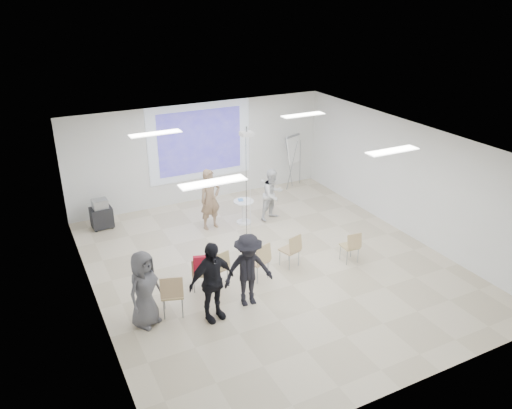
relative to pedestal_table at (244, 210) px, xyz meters
name	(u,v)px	position (x,y,z in m)	size (l,w,h in m)	color
floor	(271,266)	(-0.40, -2.35, -0.43)	(8.00, 9.00, 0.10)	beige
ceiling	(273,141)	(-0.40, -2.35, 2.67)	(8.00, 9.00, 0.10)	white
wall_back	(200,152)	(-0.40, 2.20, 1.12)	(8.00, 0.10, 3.00)	silver
wall_left	(88,246)	(-4.45, -2.35, 1.12)	(0.10, 9.00, 3.00)	silver
wall_right	(409,179)	(3.65, -2.35, 1.12)	(0.10, 9.00, 3.00)	silver
projection_halo	(200,142)	(-0.40, 2.13, 1.47)	(3.20, 0.01, 2.30)	silver
projection_image	(200,142)	(-0.40, 2.12, 1.47)	(2.60, 0.01, 1.90)	#3C34B2
pedestal_table	(244,210)	(0.00, 0.00, 0.00)	(0.69, 0.69, 0.69)	white
player_left	(210,195)	(-0.92, 0.15, 0.57)	(0.70, 0.47, 1.91)	#94755B
player_right	(273,192)	(0.85, -0.11, 0.43)	(0.79, 0.63, 1.64)	white
controller_left	(212,181)	(-0.74, 0.40, 0.87)	(0.04, 0.12, 0.04)	silver
controller_right	(263,181)	(0.67, 0.14, 0.72)	(0.04, 0.11, 0.04)	white
chair_far_left	(172,292)	(-3.11, -3.24, 0.18)	(0.57, 0.59, 0.95)	tan
chair_left_mid	(200,271)	(-2.29, -2.63, 0.09)	(0.47, 0.49, 0.80)	tan
chair_left_inner	(219,266)	(-1.87, -2.65, 0.13)	(0.51, 0.53, 0.87)	tan
chair_center	(260,259)	(-0.94, -2.81, 0.15)	(0.54, 0.56, 0.90)	tan
chair_right_inner	(292,248)	(-0.02, -2.65, 0.11)	(0.49, 0.51, 0.83)	tan
chair_right_far	(351,245)	(1.34, -3.12, 0.09)	(0.41, 0.43, 0.80)	tan
red_jacket	(203,265)	(-2.26, -2.78, 0.34)	(0.42, 0.10, 0.40)	#B5162A
laptop	(216,266)	(-1.89, -2.56, 0.08)	(0.32, 0.23, 0.03)	black
audience_left	(212,276)	(-2.43, -3.66, 0.58)	(1.13, 0.68, 1.94)	black
audience_mid	(248,266)	(-1.58, -3.53, 0.52)	(1.17, 0.64, 1.81)	black
audience_outer	(144,285)	(-3.65, -3.24, 0.50)	(0.86, 0.57, 1.77)	#57565B
flipchart_easel	(294,149)	(2.63, 1.76, 0.90)	(0.70, 0.56, 1.75)	gray
av_cart	(101,215)	(-3.59, 1.48, 0.00)	(0.58, 0.48, 0.83)	black
ceiling_projector	(247,139)	(-0.30, -0.86, 2.30)	(0.30, 0.25, 3.00)	white
fluor_panel_nw	(155,133)	(-2.40, -0.35, 2.59)	(1.20, 0.30, 0.02)	white
fluor_panel_ne	(303,115)	(1.60, -0.35, 2.59)	(1.20, 0.30, 0.02)	white
fluor_panel_sw	(213,182)	(-2.40, -3.85, 2.59)	(1.20, 0.30, 0.02)	white
fluor_panel_se	(392,151)	(1.60, -3.85, 2.59)	(1.20, 0.30, 0.02)	white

